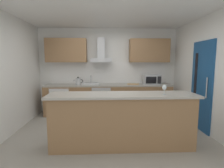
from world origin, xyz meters
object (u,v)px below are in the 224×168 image
(microwave, at_px, (151,79))
(range_hood, at_px, (101,55))
(refrigerator, at_px, (62,100))
(sink, at_px, (91,84))
(chopping_board, at_px, (133,84))
(wine_glass, at_px, (164,88))
(oven, at_px, (101,99))
(kettle, at_px, (78,81))

(microwave, bearing_deg, range_hood, 174.03)
(range_hood, bearing_deg, refrigerator, -173.68)
(sink, bearing_deg, chopping_board, -1.57)
(wine_glass, bearing_deg, oven, 117.42)
(refrigerator, distance_m, range_hood, 1.82)
(refrigerator, relative_size, sink, 1.70)
(wine_glass, distance_m, chopping_board, 2.21)
(sink, relative_size, wine_glass, 2.81)
(oven, bearing_deg, kettle, -177.17)
(kettle, bearing_deg, oven, 2.83)
(refrigerator, height_order, chopping_board, chopping_board)
(kettle, height_order, range_hood, range_hood)
(chopping_board, bearing_deg, oven, 178.57)
(oven, xyz_separation_m, kettle, (-0.68, -0.03, 0.55))
(oven, xyz_separation_m, wine_glass, (1.15, -2.22, 0.67))
(oven, height_order, kettle, kettle)
(kettle, bearing_deg, refrigerator, 176.55)
(oven, height_order, sink, sink)
(sink, xyz_separation_m, range_hood, (0.32, 0.12, 0.86))
(microwave, distance_m, range_hood, 1.68)
(microwave, relative_size, sink, 1.00)
(sink, height_order, wine_glass, wine_glass)
(oven, distance_m, microwave, 1.62)
(chopping_board, bearing_deg, microwave, -0.43)
(oven, relative_size, chopping_board, 2.35)
(kettle, height_order, chopping_board, kettle)
(refrigerator, bearing_deg, oven, 0.13)
(kettle, relative_size, range_hood, 0.40)
(kettle, bearing_deg, microwave, 0.15)
(kettle, xyz_separation_m, range_hood, (0.68, 0.16, 0.78))
(kettle, relative_size, chopping_board, 0.85)
(refrigerator, bearing_deg, chopping_board, -0.56)
(refrigerator, bearing_deg, kettle, -3.45)
(oven, relative_size, sink, 1.60)
(refrigerator, relative_size, range_hood, 1.18)
(range_hood, xyz_separation_m, wine_glass, (1.15, -2.34, -0.66))
(sink, distance_m, range_hood, 0.92)
(sink, distance_m, kettle, 0.38)
(oven, bearing_deg, wine_glass, -62.58)
(refrigerator, bearing_deg, microwave, -0.53)
(oven, bearing_deg, sink, 178.01)
(microwave, height_order, chopping_board, microwave)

